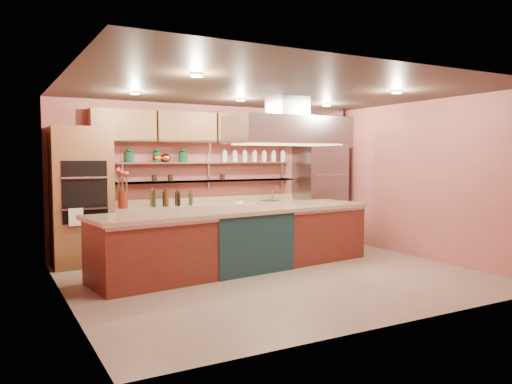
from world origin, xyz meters
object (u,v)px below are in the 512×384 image
refrigerator (320,193)px  flower_vase (123,200)px  green_canister (183,157)px  island (240,239)px  copper_kettle (166,158)px  kitchen_scale (238,201)px

refrigerator → flower_vase: 4.13m
refrigerator → green_canister: refrigerator is taller
island → green_canister: green_canister is taller
island → copper_kettle: bearing=104.9°
island → kitchen_scale: 1.67m
island → green_canister: size_ratio=25.69×
island → refrigerator: bearing=21.9°
kitchen_scale → green_canister: (-1.04, 0.22, 0.84)m
flower_vase → copper_kettle: 1.13m
kitchen_scale → flower_vase: bearing=173.3°
green_canister → copper_kettle: bearing=180.0°
refrigerator → kitchen_scale: 1.93m
refrigerator → island: refrigerator is taller
island → flower_vase: bearing=129.5°
island → kitchen_scale: (0.70, 1.44, 0.48)m
island → kitchen_scale: bearing=57.4°
copper_kettle → green_canister: (0.32, 0.00, 0.02)m
flower_vase → green_canister: (1.17, 0.22, 0.73)m
copper_kettle → green_canister: 0.32m
island → copper_kettle: copper_kettle is taller
kitchen_scale → copper_kettle: copper_kettle is taller
refrigerator → copper_kettle: refrigerator is taller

